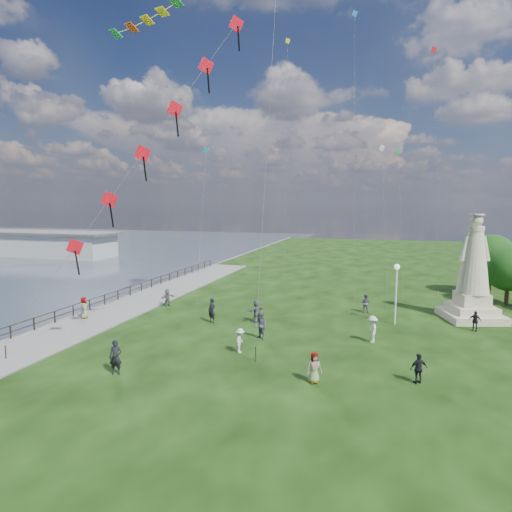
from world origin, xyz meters
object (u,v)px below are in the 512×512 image
(statue, at_px, (473,280))
(person_5, at_px, (167,298))
(person_7, at_px, (365,303))
(person_8, at_px, (372,329))
(person_2, at_px, (240,341))
(person_3, at_px, (419,368))
(person_1, at_px, (261,325))
(lamppost, at_px, (396,281))
(person_4, at_px, (314,368))
(pier_pavilion, at_px, (39,243))
(person_6, at_px, (212,310))
(person_9, at_px, (475,321))
(person_11, at_px, (256,311))
(person_10, at_px, (84,309))
(person_0, at_px, (116,357))

(statue, xyz_separation_m, person_5, (-24.89, -3.12, -2.34))
(person_7, bearing_deg, person_8, 107.98)
(person_2, distance_m, person_3, 10.22)
(person_1, distance_m, person_7, 11.30)
(lamppost, height_order, person_4, lamppost)
(pier_pavilion, distance_m, person_6, 56.95)
(person_5, bearing_deg, person_7, -52.70)
(person_9, height_order, person_11, person_11)
(lamppost, relative_size, person_1, 2.43)
(lamppost, distance_m, person_6, 14.04)
(person_5, bearing_deg, lamppost, -62.92)
(statue, distance_m, person_8, 11.06)
(person_5, bearing_deg, statue, -55.36)
(lamppost, bearing_deg, person_4, -108.68)
(person_11, bearing_deg, statue, 137.74)
(statue, height_order, person_9, statue)
(person_3, distance_m, person_6, 16.03)
(person_2, relative_size, person_10, 0.90)
(person_6, relative_size, person_9, 1.30)
(person_4, height_order, person_7, person_4)
(person_5, bearing_deg, person_3, -90.93)
(statue, bearing_deg, person_4, -138.50)
(lamppost, distance_m, person_11, 10.74)
(person_8, relative_size, person_10, 1.05)
(person_7, distance_m, person_10, 22.73)
(statue, xyz_separation_m, person_10, (-29.07, -8.86, -2.27))
(person_0, xyz_separation_m, person_2, (5.30, 5.00, -0.18))
(person_4, bearing_deg, pier_pavilion, 117.24)
(statue, xyz_separation_m, person_6, (-19.12, -6.78, -2.17))
(person_3, distance_m, person_11, 13.90)
(statue, height_order, person_0, statue)
(person_6, bearing_deg, person_4, -21.35)
(person_5, relative_size, person_6, 0.83)
(person_8, bearing_deg, person_2, -69.98)
(person_0, xyz_separation_m, person_8, (12.95, 9.38, -0.05))
(person_0, height_order, person_10, person_0)
(statue, distance_m, person_11, 17.04)
(person_0, distance_m, person_4, 10.52)
(pier_pavilion, relative_size, lamppost, 6.52)
(person_8, bearing_deg, person_7, 176.10)
(person_1, distance_m, person_5, 12.27)
(person_5, distance_m, person_10, 7.10)
(person_0, height_order, person_6, person_6)
(lamppost, bearing_deg, person_8, -107.50)
(statue, distance_m, lamppost, 6.61)
(person_4, bearing_deg, person_1, 100.82)
(person_2, distance_m, person_8, 8.82)
(person_9, bearing_deg, lamppost, -160.09)
(pier_pavilion, distance_m, person_11, 59.01)
(lamppost, xyz_separation_m, person_1, (-8.69, -6.27, -2.37))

